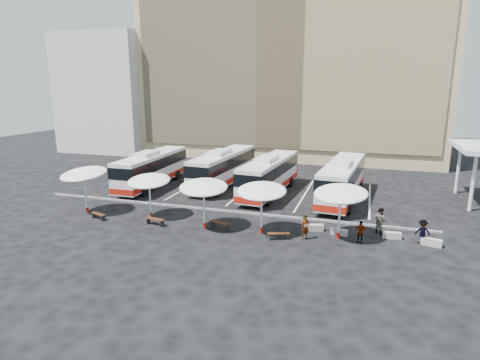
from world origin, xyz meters
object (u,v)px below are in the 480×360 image
(sunshade_3, at_px, (262,191))
(wood_bench_0, at_px, (98,215))
(bus_3, at_px, (342,179))
(sunshade_4, at_px, (341,194))
(wood_bench_1, at_px, (155,220))
(sunshade_2, at_px, (204,187))
(sunshade_0, at_px, (84,174))
(passenger_2, at_px, (360,232))
(wood_bench_2, at_px, (219,224))
(wood_bench_3, at_px, (278,234))
(conc_bench_2, at_px, (392,235))
(passenger_3, at_px, (422,232))
(conc_bench_1, at_px, (339,232))
(conc_bench_3, at_px, (432,242))
(bus_2, at_px, (269,174))
(passenger_0, at_px, (305,227))
(passenger_1, at_px, (380,221))
(bus_0, at_px, (152,168))
(bus_1, at_px, (223,167))
(conc_bench_0, at_px, (315,228))
(sunshade_1, at_px, (149,181))

(sunshade_3, distance_m, wood_bench_0, 13.34)
(bus_3, bearing_deg, sunshade_4, -82.07)
(bus_3, relative_size, wood_bench_1, 7.41)
(sunshade_2, distance_m, wood_bench_1, 4.74)
(sunshade_0, relative_size, passenger_2, 2.96)
(wood_bench_2, xyz_separation_m, wood_bench_3, (4.61, -0.76, -0.03))
(wood_bench_1, distance_m, conc_bench_2, 17.14)
(sunshade_3, xyz_separation_m, passenger_3, (10.70, 1.32, -2.26))
(sunshade_3, relative_size, wood_bench_1, 2.25)
(conc_bench_1, bearing_deg, passenger_2, -35.93)
(wood_bench_0, relative_size, wood_bench_3, 0.98)
(sunshade_2, xyz_separation_m, wood_bench_0, (-8.76, -0.65, -2.77))
(passenger_2, distance_m, passenger_3, 4.07)
(wood_bench_0, relative_size, conc_bench_3, 1.18)
(wood_bench_2, bearing_deg, bus_3, 52.67)
(bus_2, bearing_deg, passenger_0, -60.14)
(wood_bench_0, relative_size, passenger_2, 0.99)
(wood_bench_0, height_order, passenger_1, passenger_1)
(bus_0, xyz_separation_m, bus_1, (6.98, 2.52, 0.06))
(bus_3, distance_m, conc_bench_1, 9.36)
(bus_1, height_order, passenger_0, bus_1)
(bus_2, xyz_separation_m, conc_bench_1, (7.37, -9.35, -1.72))
(bus_1, relative_size, conc_bench_0, 9.88)
(conc_bench_2, bearing_deg, sunshade_0, -176.30)
(bus_1, bearing_deg, bus_2, -13.88)
(bus_3, relative_size, conc_bench_3, 9.71)
(bus_3, distance_m, passenger_2, 10.44)
(sunshade_0, relative_size, sunshade_4, 1.02)
(bus_0, distance_m, sunshade_0, 9.79)
(sunshade_1, relative_size, passenger_2, 2.49)
(conc_bench_3, bearing_deg, passenger_0, -169.82)
(wood_bench_3, distance_m, passenger_2, 5.45)
(bus_3, bearing_deg, wood_bench_0, -142.26)
(passenger_0, bearing_deg, sunshade_0, 134.86)
(passenger_3, bearing_deg, wood_bench_2, -3.14)
(wood_bench_1, bearing_deg, passenger_2, 4.16)
(wood_bench_0, xyz_separation_m, wood_bench_2, (9.84, 0.90, 0.04))
(wood_bench_0, relative_size, passenger_3, 0.90)
(passenger_1, bearing_deg, conc_bench_0, 53.07)
(passenger_2, bearing_deg, sunshade_2, -170.04)
(bus_2, relative_size, conc_bench_3, 9.47)
(conc_bench_1, relative_size, passenger_3, 0.68)
(wood_bench_0, distance_m, wood_bench_3, 14.45)
(sunshade_4, height_order, wood_bench_0, sunshade_4)
(bus_2, xyz_separation_m, wood_bench_1, (-6.08, -11.45, -1.56))
(wood_bench_3, relative_size, conc_bench_1, 1.35)
(conc_bench_0, xyz_separation_m, conc_bench_1, (1.78, -0.34, -0.02))
(sunshade_2, xyz_separation_m, wood_bench_3, (5.69, -0.51, -2.76))
(conc_bench_2, relative_size, passenger_2, 0.80)
(sunshade_3, height_order, conc_bench_2, sunshade_3)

